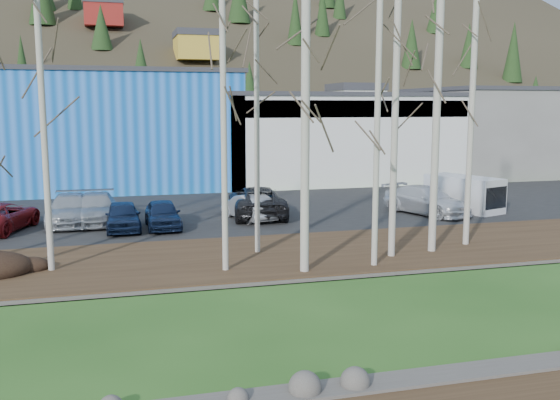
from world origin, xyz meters
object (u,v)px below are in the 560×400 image
object	(u,v)px
car_6	(257,201)
car_9	(163,214)
van_white	(466,194)
car_3	(70,209)
car_7	(427,200)
car_5	(249,207)
car_4	(123,216)
car_2	(0,217)
car_8	(96,208)

from	to	relation	value
car_6	car_9	distance (m)	5.31
car_9	van_white	bearing A→B (deg)	1.83
car_3	car_9	size ratio (longest dim) A/B	1.27
car_6	car_3	bearing A→B (deg)	3.91
car_7	car_5	bearing A→B (deg)	154.11
car_6	car_7	size ratio (longest dim) A/B	1.11
car_7	van_white	size ratio (longest dim) A/B	1.10
car_3	car_4	xyz separation A→B (m)	(2.46, -2.23, -0.05)
car_2	car_8	distance (m)	4.32
car_2	car_5	size ratio (longest dim) A/B	1.22
car_3	car_8	bearing A→B (deg)	1.37
car_8	van_white	size ratio (longest dim) A/B	1.06
car_3	car_9	bearing A→B (deg)	-26.22
car_6	car_9	bearing A→B (deg)	26.67
car_8	car_6	bearing A→B (deg)	-1.37
car_4	car_9	distance (m)	1.81
car_2	van_white	bearing A→B (deg)	-164.27
car_2	car_7	distance (m)	21.06
car_3	car_7	bearing A→B (deg)	-5.22
car_4	car_6	size ratio (longest dim) A/B	0.68
car_4	car_9	bearing A→B (deg)	-0.29
car_2	car_9	distance (m)	7.35
car_2	car_4	xyz separation A→B (m)	(5.43, -1.25, -0.01)
car_3	car_9	distance (m)	4.82
car_9	van_white	world-z (taller)	van_white
van_white	car_7	bearing A→B (deg)	171.15
car_3	car_8	distance (m)	1.23
car_3	car_8	xyz separation A→B (m)	(1.23, 0.00, 0.00)
car_8	car_5	bearing A→B (deg)	-7.80
car_8	car_9	distance (m)	3.77
car_9	car_5	bearing A→B (deg)	13.09
car_9	van_white	distance (m)	16.43
car_4	car_7	distance (m)	15.60
van_white	car_3	bearing A→B (deg)	156.68
car_7	car_8	world-z (taller)	car_7
car_6	car_8	size ratio (longest dim) A/B	1.15
car_3	car_7	distance (m)	18.17
car_7	car_6	bearing A→B (deg)	148.58
car_3	car_2	bearing A→B (deg)	-160.42
car_8	car_2	bearing A→B (deg)	-165.53
car_6	car_4	bearing A→B (deg)	21.52
car_2	car_3	size ratio (longest dim) A/B	0.98
car_6	van_white	size ratio (longest dim) A/B	1.22
car_5	van_white	xyz separation A→B (m)	(12.05, -0.43, 0.28)
car_7	car_3	bearing A→B (deg)	152.93
car_4	van_white	world-z (taller)	van_white
car_5	car_6	world-z (taller)	car_6
car_5	car_7	size ratio (longest dim) A/B	0.78
car_5	van_white	world-z (taller)	van_white
car_2	car_5	world-z (taller)	car_2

